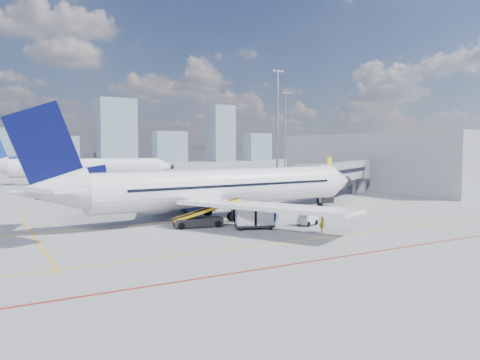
# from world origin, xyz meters

# --- Properties ---
(ground) EXTENTS (420.00, 420.00, 0.00)m
(ground) POSITION_xyz_m (0.00, 0.00, 0.00)
(ground) COLOR gray
(ground) RESTS_ON ground
(apron_markings) EXTENTS (90.00, 35.12, 0.01)m
(apron_markings) POSITION_xyz_m (-0.58, -3.91, 0.01)
(apron_markings) COLOR #E9B40C
(apron_markings) RESTS_ON ground
(jet_bridge) EXTENTS (23.55, 15.78, 6.30)m
(jet_bridge) POSITION_xyz_m (23.51, 16.91, 3.74)
(jet_bridge) COLOR gray
(jet_bridge) RESTS_ON ground
(terminal_block) EXTENTS (10.00, 42.00, 10.00)m
(terminal_block) POSITION_xyz_m (39.95, 26.00, 5.00)
(terminal_block) COLOR gray
(terminal_block) RESTS_ON ground
(floodlight_mast_ne) EXTENTS (3.20, 0.61, 25.45)m
(floodlight_mast_ne) POSITION_xyz_m (38.00, 55.00, 13.59)
(floodlight_mast_ne) COLOR slate
(floodlight_mast_ne) RESTS_ON ground
(floodlight_mast_far) EXTENTS (3.20, 0.61, 25.45)m
(floodlight_mast_far) POSITION_xyz_m (65.00, 90.00, 13.59)
(floodlight_mast_far) COLOR slate
(floodlight_mast_far) RESTS_ON ground
(distant_skyline) EXTENTS (251.34, 15.49, 30.74)m
(distant_skyline) POSITION_xyz_m (-6.92, 190.00, 11.79)
(distant_skyline) COLOR slate
(distant_skyline) RESTS_ON ground
(main_aircraft) EXTENTS (40.22, 35.01, 11.73)m
(main_aircraft) POSITION_xyz_m (-2.46, 7.71, 3.22)
(main_aircraft) COLOR silver
(main_aircraft) RESTS_ON ground
(second_aircraft) EXTENTS (39.07, 33.62, 11.53)m
(second_aircraft) POSITION_xyz_m (-5.32, 64.82, 3.22)
(second_aircraft) COLOR silver
(second_aircraft) RESTS_ON ground
(baggage_tug) EXTENTS (2.26, 1.82, 1.38)m
(baggage_tug) POSITION_xyz_m (3.58, -0.43, 0.66)
(baggage_tug) COLOR silver
(baggage_tug) RESTS_ON ground
(cargo_dolly) EXTENTS (3.94, 2.80, 1.98)m
(cargo_dolly) POSITION_xyz_m (-1.91, 0.37, 1.08)
(cargo_dolly) COLOR black
(cargo_dolly) RESTS_ON ground
(belt_loader) EXTENTS (6.67, 2.75, 2.67)m
(belt_loader) POSITION_xyz_m (-5.83, 3.87, 0.69)
(belt_loader) COLOR black
(belt_loader) RESTS_ON ground
(ramp_worker) EXTENTS (0.69, 0.82, 1.92)m
(ramp_worker) POSITION_xyz_m (2.49, -3.99, 0.96)
(ramp_worker) COLOR gold
(ramp_worker) RESTS_ON ground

